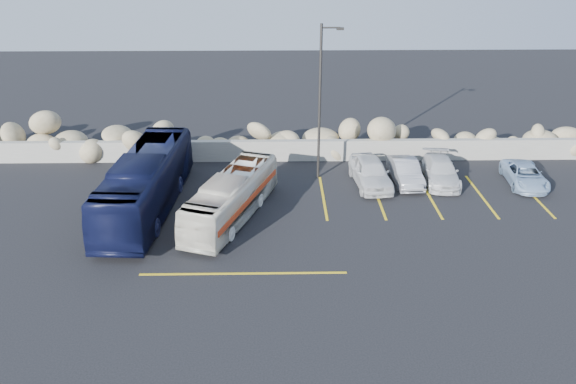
{
  "coord_description": "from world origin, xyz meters",
  "views": [
    {
      "loc": [
        0.4,
        -18.1,
        11.97
      ],
      "look_at": [
        0.8,
        4.0,
        1.69
      ],
      "focal_mm": 35.0,
      "sensor_mm": 36.0,
      "label": 1
    }
  ],
  "objects_px": {
    "car_c": "(441,171)",
    "car_d": "(525,175)",
    "lamppost": "(321,99)",
    "vintage_bus": "(232,197)",
    "car_b": "(405,172)",
    "car_a": "(370,172)",
    "tour_coach": "(146,182)"
  },
  "relations": [
    {
      "from": "vintage_bus",
      "to": "car_a",
      "type": "relative_size",
      "value": 1.8
    },
    {
      "from": "car_c",
      "to": "car_d",
      "type": "distance_m",
      "value": 4.3
    },
    {
      "from": "lamppost",
      "to": "car_a",
      "type": "relative_size",
      "value": 1.92
    },
    {
      "from": "vintage_bus",
      "to": "tour_coach",
      "type": "xyz_separation_m",
      "value": [
        -4.03,
        0.95,
        0.33
      ]
    },
    {
      "from": "tour_coach",
      "to": "car_d",
      "type": "bearing_deg",
      "value": 11.19
    },
    {
      "from": "vintage_bus",
      "to": "car_c",
      "type": "height_order",
      "value": "vintage_bus"
    },
    {
      "from": "car_c",
      "to": "lamppost",
      "type": "bearing_deg",
      "value": 179.56
    },
    {
      "from": "car_b",
      "to": "car_d",
      "type": "relative_size",
      "value": 0.97
    },
    {
      "from": "lamppost",
      "to": "tour_coach",
      "type": "relative_size",
      "value": 0.81
    },
    {
      "from": "car_c",
      "to": "car_d",
      "type": "xyz_separation_m",
      "value": [
        4.27,
        -0.46,
        -0.07
      ]
    },
    {
      "from": "tour_coach",
      "to": "car_d",
      "type": "distance_m",
      "value": 19.11
    },
    {
      "from": "lamppost",
      "to": "car_c",
      "type": "relative_size",
      "value": 1.97
    },
    {
      "from": "tour_coach",
      "to": "car_c",
      "type": "distance_m",
      "value": 14.97
    },
    {
      "from": "tour_coach",
      "to": "car_d",
      "type": "xyz_separation_m",
      "value": [
        18.93,
        2.5,
        -0.85
      ]
    },
    {
      "from": "car_c",
      "to": "tour_coach",
      "type": "bearing_deg",
      "value": -162.91
    },
    {
      "from": "car_a",
      "to": "car_c",
      "type": "xyz_separation_m",
      "value": [
        3.74,
        0.34,
        -0.12
      ]
    },
    {
      "from": "car_a",
      "to": "car_b",
      "type": "distance_m",
      "value": 1.9
    },
    {
      "from": "lamppost",
      "to": "car_d",
      "type": "distance_m",
      "value": 11.3
    },
    {
      "from": "vintage_bus",
      "to": "car_b",
      "type": "distance_m",
      "value": 9.57
    },
    {
      "from": "car_b",
      "to": "car_d",
      "type": "bearing_deg",
      "value": -5.52
    },
    {
      "from": "car_c",
      "to": "car_b",
      "type": "bearing_deg",
      "value": -171.79
    },
    {
      "from": "car_c",
      "to": "car_d",
      "type": "relative_size",
      "value": 1.08
    },
    {
      "from": "car_a",
      "to": "car_d",
      "type": "bearing_deg",
      "value": -6.43
    },
    {
      "from": "car_b",
      "to": "car_d",
      "type": "distance_m",
      "value": 6.15
    },
    {
      "from": "vintage_bus",
      "to": "car_a",
      "type": "xyz_separation_m",
      "value": [
        6.88,
        3.58,
        -0.34
      ]
    },
    {
      "from": "car_a",
      "to": "lamppost",
      "type": "bearing_deg",
      "value": 152.93
    },
    {
      "from": "lamppost",
      "to": "car_b",
      "type": "relative_size",
      "value": 2.19
    },
    {
      "from": "tour_coach",
      "to": "car_b",
      "type": "relative_size",
      "value": 2.7
    },
    {
      "from": "vintage_bus",
      "to": "tour_coach",
      "type": "bearing_deg",
      "value": -174.03
    },
    {
      "from": "lamppost",
      "to": "car_d",
      "type": "height_order",
      "value": "lamppost"
    },
    {
      "from": "vintage_bus",
      "to": "car_a",
      "type": "height_order",
      "value": "vintage_bus"
    },
    {
      "from": "lamppost",
      "to": "vintage_bus",
      "type": "distance_m",
      "value": 7.08
    }
  ]
}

